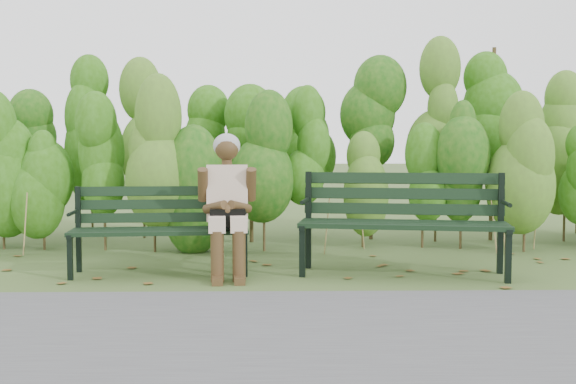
{
  "coord_description": "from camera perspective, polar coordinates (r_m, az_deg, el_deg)",
  "views": [
    {
      "loc": [
        -0.13,
        -6.42,
        1.21
      ],
      "look_at": [
        0.0,
        0.35,
        0.75
      ],
      "focal_mm": 42.0,
      "sensor_mm": 36.0,
      "label": 1
    }
  ],
  "objects": [
    {
      "name": "bench_left",
      "position": [
        6.55,
        -10.72,
        -2.52
      ],
      "size": [
        1.69,
        0.68,
        0.83
      ],
      "color": "black",
      "rests_on": "ground"
    },
    {
      "name": "bench_right",
      "position": [
        6.49,
        9.69,
        -1.86
      ],
      "size": [
        2.0,
        0.95,
        0.96
      ],
      "color": "black",
      "rests_on": "ground"
    },
    {
      "name": "hedge_band",
      "position": [
        8.28,
        -0.21,
        4.22
      ],
      "size": [
        11.04,
        1.67,
        2.42
      ],
      "color": "#47381E",
      "rests_on": "ground"
    },
    {
      "name": "leaf_litter",
      "position": [
        6.4,
        1.08,
        -6.99
      ],
      "size": [
        5.93,
        2.27,
        0.01
      ],
      "color": "brown",
      "rests_on": "ground"
    },
    {
      "name": "seated_woman",
      "position": [
        6.33,
        -5.17,
        -0.43
      ],
      "size": [
        0.57,
        0.83,
        1.33
      ],
      "color": "#CBB094",
      "rests_on": "ground"
    },
    {
      "name": "footpath",
      "position": [
        4.39,
        0.67,
        -12.06
      ],
      "size": [
        60.0,
        2.5,
        0.01
      ],
      "primitive_type": "cube",
      "color": "#474749",
      "rests_on": "ground"
    },
    {
      "name": "ground",
      "position": [
        6.54,
        0.06,
        -6.79
      ],
      "size": [
        80.0,
        80.0,
        0.0
      ],
      "primitive_type": "plane",
      "color": "#455A28"
    }
  ]
}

